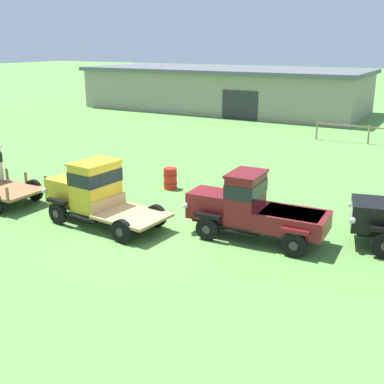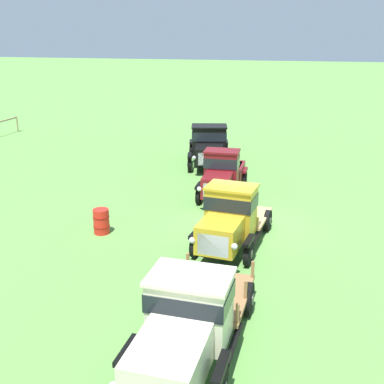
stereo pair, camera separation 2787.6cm
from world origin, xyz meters
The scene contains 6 objects.
ground_plane centered at (0.00, 0.00, 0.00)m, with size 240.00×240.00×0.00m, color #5B9342.
vintage_truck_foreground_near centered at (-8.58, -0.03, 1.14)m, with size 5.69×2.22×2.16m.
vintage_truck_second_in_line centered at (-2.30, 0.22, 1.15)m, with size 5.01×2.33×2.26m.
vintage_truck_midrow_center centered at (3.27, 1.60, 1.06)m, with size 4.75×2.02×2.23m.
vintage_truck_far_side centered at (8.59, 3.45, 1.14)m, with size 5.63×3.25×2.31m.
oil_drum_beside_row centered at (-2.07, 5.08, 0.47)m, with size 0.62×0.62×0.94m.
Camera 2 is at (-17.22, -2.46, 7.09)m, focal length 45.00 mm.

